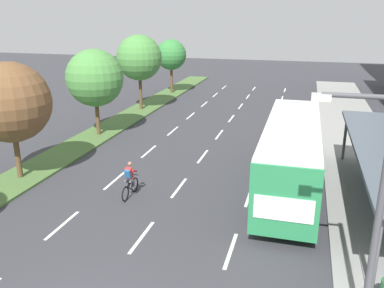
{
  "coord_description": "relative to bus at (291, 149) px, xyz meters",
  "views": [
    {
      "loc": [
        5.61,
        -7.43,
        8.27
      ],
      "look_at": [
        -0.29,
        13.71,
        1.2
      ],
      "focal_mm": 37.96,
      "sensor_mm": 36.0,
      "label": 1
    }
  ],
  "objects": [
    {
      "name": "bus",
      "position": [
        0.0,
        0.0,
        0.0
      ],
      "size": [
        2.54,
        11.29,
        3.37
      ],
      "color": "#28844C",
      "rests_on": "ground"
    },
    {
      "name": "sidewalk_right",
      "position": [
        4.0,
        8.43,
        -1.99
      ],
      "size": [
        4.5,
        52.0,
        0.15
      ],
      "primitive_type": "cube",
      "color": "gray",
      "rests_on": "ground"
    },
    {
      "name": "streetlight",
      "position": [
        2.17,
        -9.31,
        1.82
      ],
      "size": [
        1.91,
        0.24,
        6.5
      ],
      "color": "#4C4C51",
      "rests_on": "sidewalk_right"
    },
    {
      "name": "median_strip",
      "position": [
        -13.55,
        8.43,
        -2.01
      ],
      "size": [
        2.6,
        52.0,
        0.12
      ],
      "primitive_type": "cube",
      "color": "#4C7038",
      "rests_on": "ground"
    },
    {
      "name": "median_tree_fifth",
      "position": [
        -13.45,
        22.33,
        2.06
      ],
      "size": [
        3.17,
        3.17,
        5.61
      ],
      "color": "brown",
      "rests_on": "median_strip"
    },
    {
      "name": "median_tree_second",
      "position": [
        -13.6,
        -2.44,
        2.01
      ],
      "size": [
        4.01,
        4.01,
        5.97
      ],
      "color": "brown",
      "rests_on": "median_strip"
    },
    {
      "name": "lane_divider_left",
      "position": [
        -8.75,
        5.96,
        -2.06
      ],
      "size": [
        0.14,
        46.05,
        0.01
      ],
      "color": "white",
      "rests_on": "ground"
    },
    {
      "name": "median_tree_third",
      "position": [
        -13.43,
        5.82,
        2.02
      ],
      "size": [
        3.9,
        3.9,
        5.93
      ],
      "color": "brown",
      "rests_on": "median_strip"
    },
    {
      "name": "cyclist",
      "position": [
        -7.18,
        -2.86,
        -1.28
      ],
      "size": [
        0.46,
        1.82,
        1.71
      ],
      "color": "black",
      "rests_on": "ground"
    },
    {
      "name": "median_tree_fourth",
      "position": [
        -13.6,
        14.07,
        2.56
      ],
      "size": [
        3.91,
        3.91,
        6.48
      ],
      "color": "brown",
      "rests_on": "median_strip"
    },
    {
      "name": "lane_divider_right",
      "position": [
        -1.75,
        5.96,
        -2.06
      ],
      "size": [
        0.14,
        46.05,
        0.01
      ],
      "color": "white",
      "rests_on": "ground"
    },
    {
      "name": "lane_divider_center",
      "position": [
        -5.25,
        5.96,
        -2.06
      ],
      "size": [
        0.14,
        46.05,
        0.01
      ],
      "color": "white",
      "rests_on": "ground"
    }
  ]
}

